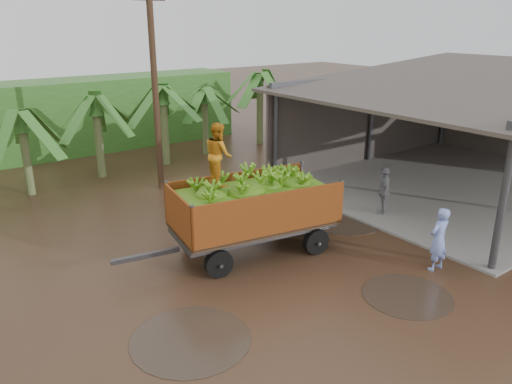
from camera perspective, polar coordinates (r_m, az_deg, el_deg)
ground at (r=13.51m, az=-0.42°, el=-9.27°), size 100.00×100.00×0.00m
packing_shed at (r=22.27m, az=22.18°, el=7.60°), size 12.78×10.80×4.76m
hedge_north at (r=26.51m, az=-25.19°, el=7.30°), size 22.00×3.00×3.60m
banana_trailer at (r=14.16m, az=-0.35°, el=-1.65°), size 6.47×2.94×3.84m
man_blue at (r=14.19m, az=20.16°, el=-5.09°), size 0.66×0.44×1.77m
man_grey at (r=17.60m, az=14.39°, el=0.10°), size 1.02×1.01×1.73m
utility_pole at (r=19.58m, az=-11.45°, el=11.34°), size 1.20×0.24×7.67m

